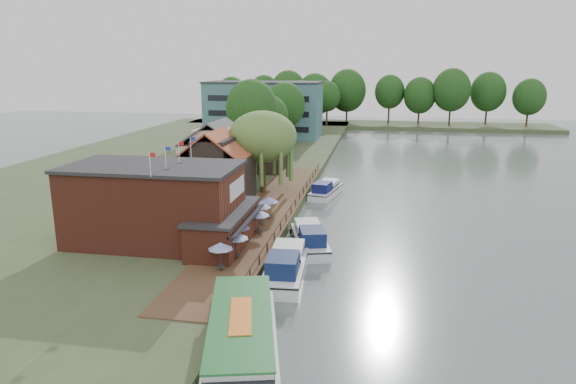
# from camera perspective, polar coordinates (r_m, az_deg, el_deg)

# --- Properties ---
(ground) EXTENTS (260.00, 260.00, 0.00)m
(ground) POSITION_cam_1_polar(r_m,az_deg,el_deg) (46.46, 4.68, -7.46)
(ground) COLOR #495452
(ground) RESTS_ON ground
(land_bank) EXTENTS (50.00, 140.00, 1.00)m
(land_bank) POSITION_cam_1_polar(r_m,az_deg,el_deg) (86.73, -13.01, 2.71)
(land_bank) COLOR #384728
(land_bank) RESTS_ON ground
(quay_deck) EXTENTS (6.00, 50.00, 0.10)m
(quay_deck) POSITION_cam_1_polar(r_m,az_deg,el_deg) (56.69, -2.35, -2.31)
(quay_deck) COLOR #47301E
(quay_deck) RESTS_ON land_bank
(quay_rail) EXTENTS (0.20, 49.00, 1.00)m
(quay_rail) POSITION_cam_1_polar(r_m,az_deg,el_deg) (56.53, 0.43, -1.87)
(quay_rail) COLOR black
(quay_rail) RESTS_ON land_bank
(pub) EXTENTS (20.00, 11.00, 7.30)m
(pub) POSITION_cam_1_polar(r_m,az_deg,el_deg) (47.39, -12.43, -1.40)
(pub) COLOR maroon
(pub) RESTS_ON land_bank
(hotel_block) EXTENTS (25.40, 12.40, 12.30)m
(hotel_block) POSITION_cam_1_polar(r_m,az_deg,el_deg) (116.43, -2.68, 9.17)
(hotel_block) COLOR #38666B
(hotel_block) RESTS_ON land_bank
(cottage_a) EXTENTS (8.60, 7.60, 8.50)m
(cottage_a) POSITION_cam_1_polar(r_m,az_deg,el_deg) (61.28, -7.98, 2.85)
(cottage_a) COLOR black
(cottage_a) RESTS_ON land_bank
(cottage_b) EXTENTS (9.60, 8.60, 8.50)m
(cottage_b) POSITION_cam_1_polar(r_m,az_deg,el_deg) (71.55, -7.78, 4.46)
(cottage_b) COLOR beige
(cottage_b) RESTS_ON land_bank
(cottage_c) EXTENTS (7.60, 7.60, 8.50)m
(cottage_c) POSITION_cam_1_polar(r_m,az_deg,el_deg) (79.04, -3.00, 5.47)
(cottage_c) COLOR black
(cottage_c) RESTS_ON land_bank
(willow) EXTENTS (8.60, 8.60, 10.43)m
(willow) POSITION_cam_1_polar(r_m,az_deg,el_deg) (64.64, -2.82, 4.42)
(willow) COLOR #476B2D
(willow) RESTS_ON land_bank
(umbrella_0) EXTENTS (1.99, 1.99, 2.38)m
(umbrella_0) POSITION_cam_1_polar(r_m,az_deg,el_deg) (40.93, -7.48, -7.14)
(umbrella_0) COLOR navy
(umbrella_0) RESTS_ON quay_deck
(umbrella_1) EXTENTS (2.17, 2.17, 2.38)m
(umbrella_1) POSITION_cam_1_polar(r_m,az_deg,el_deg) (43.12, -5.81, -5.97)
(umbrella_1) COLOR navy
(umbrella_1) RESTS_ON quay_deck
(umbrella_2) EXTENTS (2.32, 2.32, 2.38)m
(umbrella_2) POSITION_cam_1_polar(r_m,az_deg,el_deg) (45.73, -5.65, -4.79)
(umbrella_2) COLOR navy
(umbrella_2) RESTS_ON quay_deck
(umbrella_3) EXTENTS (2.23, 2.23, 2.38)m
(umbrella_3) POSITION_cam_1_polar(r_m,az_deg,el_deg) (49.30, -3.31, -3.34)
(umbrella_3) COLOR navy
(umbrella_3) RESTS_ON quay_deck
(umbrella_4) EXTENTS (2.08, 2.08, 2.38)m
(umbrella_4) POSITION_cam_1_polar(r_m,az_deg,el_deg) (52.05, -3.01, -2.39)
(umbrella_4) COLOR navy
(umbrella_4) RESTS_ON quay_deck
(umbrella_5) EXTENTS (1.99, 1.99, 2.38)m
(umbrella_5) POSITION_cam_1_polar(r_m,az_deg,el_deg) (54.01, -2.08, -1.77)
(umbrella_5) COLOR #1B2997
(umbrella_5) RESTS_ON quay_deck
(cruiser_0) EXTENTS (4.05, 10.78, 2.60)m
(cruiser_0) POSITION_cam_1_polar(r_m,az_deg,el_deg) (42.19, -0.23, -7.80)
(cruiser_0) COLOR white
(cruiser_0) RESTS_ON ground
(cruiser_1) EXTENTS (5.73, 10.42, 2.41)m
(cruiser_1) POSITION_cam_1_polar(r_m,az_deg,el_deg) (48.86, 2.43, -4.83)
(cruiser_1) COLOR silver
(cruiser_1) RESTS_ON ground
(cruiser_2) EXTENTS (4.63, 9.49, 2.17)m
(cruiser_2) POSITION_cam_1_polar(r_m,az_deg,el_deg) (67.91, 4.24, 0.45)
(cruiser_2) COLOR white
(cruiser_2) RESTS_ON ground
(tour_boat) EXTENTS (7.87, 15.82, 3.33)m
(tour_boat) POSITION_cam_1_polar(r_m,az_deg,el_deg) (29.89, -5.24, -16.87)
(tour_boat) COLOR silver
(tour_boat) RESTS_ON ground
(swan) EXTENTS (0.44, 0.44, 0.44)m
(swan) POSITION_cam_1_polar(r_m,az_deg,el_deg) (37.68, -3.94, -12.42)
(swan) COLOR white
(swan) RESTS_ON ground
(bank_tree_0) EXTENTS (8.57, 8.57, 13.66)m
(bank_tree_0) POSITION_cam_1_polar(r_m,az_deg,el_deg) (86.27, -4.02, 7.90)
(bank_tree_0) COLOR #143811
(bank_tree_0) RESTS_ON land_bank
(bank_tree_1) EXTENTS (7.03, 7.03, 10.53)m
(bank_tree_1) POSITION_cam_1_polar(r_m,az_deg,el_deg) (94.90, -2.08, 7.54)
(bank_tree_1) COLOR #143811
(bank_tree_1) RESTS_ON land_bank
(bank_tree_2) EXTENTS (7.91, 7.91, 12.59)m
(bank_tree_2) POSITION_cam_1_polar(r_m,az_deg,el_deg) (103.83, -0.31, 8.68)
(bank_tree_2) COLOR #143811
(bank_tree_2) RESTS_ON land_bank
(bank_tree_3) EXTENTS (7.09, 7.09, 10.70)m
(bank_tree_3) POSITION_cam_1_polar(r_m,az_deg,el_deg) (124.39, 2.17, 9.12)
(bank_tree_3) COLOR #143811
(bank_tree_3) RESTS_ON land_bank
(bank_tree_4) EXTENTS (6.23, 6.23, 12.19)m
(bank_tree_4) POSITION_cam_1_polar(r_m,az_deg,el_deg) (130.65, 1.43, 9.69)
(bank_tree_4) COLOR #143811
(bank_tree_4) RESTS_ON land_bank
(bank_tree_5) EXTENTS (7.10, 7.10, 11.74)m
(bank_tree_5) POSITION_cam_1_polar(r_m,az_deg,el_deg) (139.43, 4.35, 9.83)
(bank_tree_5) COLOR #143811
(bank_tree_5) RESTS_ON land_bank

